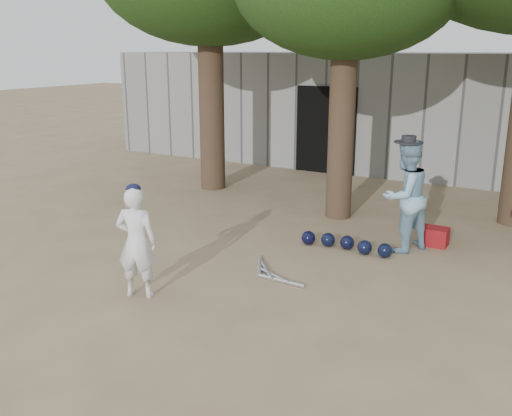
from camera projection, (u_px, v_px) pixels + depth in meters
The scene contains 7 objects.
ground at pixel (181, 287), 7.71m from camera, with size 70.00×70.00×0.00m, color #937C5E.
boy_player at pixel (136, 242), 7.26m from camera, with size 0.53×0.35×1.46m, color white.
spectator_blue at pixel (405, 196), 8.90m from camera, with size 0.86×0.67×1.77m, color #85B2CD.
red_bag at pixel (435, 236), 9.31m from camera, with size 0.42×0.32×0.30m, color maroon.
back_building at pixel (401, 108), 15.97m from camera, with size 16.00×5.24×3.00m.
helmet_row at pixel (346, 243), 9.08m from camera, with size 1.51×0.32×0.23m.
bat_pile at pixel (270, 273), 8.13m from camera, with size 1.09×0.74×0.06m.
Camera 1 is at (4.39, -5.71, 3.11)m, focal length 40.00 mm.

